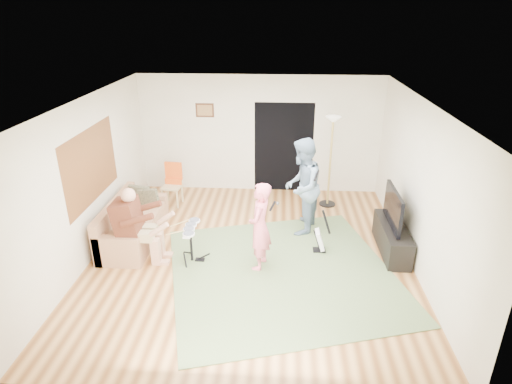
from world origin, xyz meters
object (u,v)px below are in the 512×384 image
guitarist (302,187)px  television (393,208)px  sofa (130,227)px  torchiere_lamp (331,146)px  guitar_spare (320,240)px  dining_chair (173,190)px  tv_cabinet (392,238)px  singer (260,227)px  drum_kit (191,246)px

guitarist → television: bearing=81.0°
sofa → guitarist: 3.30m
torchiere_lamp → television: torchiere_lamp is taller
sofa → guitar_spare: bearing=-3.2°
torchiere_lamp → guitarist: bearing=-117.5°
torchiere_lamp → dining_chair: size_ratio=2.14×
tv_cabinet → television: 0.60m
torchiere_lamp → guitar_spare: bearing=-99.0°
singer → tv_cabinet: 2.47m
guitar_spare → tv_cabinet: 1.28m
dining_chair → drum_kit: bearing=-63.1°
drum_kit → television: television is taller
tv_cabinet → television: bearing=180.0°
singer → torchiere_lamp: bearing=163.6°
guitarist → television: size_ratio=1.75×
torchiere_lamp → singer: bearing=-118.1°
drum_kit → guitar_spare: bearing=11.6°
tv_cabinet → sofa: bearing=178.8°
guitar_spare → dining_chair: (-3.11, 1.84, 0.10)m
singer → guitar_spare: singer is taller
guitar_spare → torchiere_lamp: torchiere_lamp is taller
drum_kit → singer: size_ratio=0.45×
guitar_spare → singer: bearing=-152.0°
guitar_spare → torchiere_lamp: bearing=81.0°
sofa → torchiere_lamp: (3.83, 1.81, 1.10)m
tv_cabinet → guitar_spare: bearing=-175.8°
dining_chair → tv_cabinet: size_ratio=0.66×
singer → guitar_spare: size_ratio=1.85×
singer → television: singer is taller
drum_kit → guitar_spare: (2.23, 0.46, -0.07)m
tv_cabinet → guitarist: bearing=157.4°
drum_kit → guitar_spare: guitar_spare is taller
drum_kit → guitarist: guitarist is taller
singer → guitarist: guitarist is taller
singer → tv_cabinet: bearing=117.4°
dining_chair → torchiere_lamp: bearing=8.7°
sofa → dining_chair: 1.70m
drum_kit → guitarist: (1.90, 1.22, 0.63)m
dining_chair → television: bearing=-16.0°
guitar_spare → torchiere_lamp: (0.32, 2.00, 1.13)m
torchiere_lamp → drum_kit: bearing=-136.0°
sofa → torchiere_lamp: size_ratio=0.98×
dining_chair → television: (4.33, -1.75, 0.52)m
guitarist → dining_chair: size_ratio=2.01×
sofa → dining_chair: size_ratio=2.10×
television → torchiere_lamp: bearing=115.4°
singer → drum_kit: bearing=-83.3°
sofa → drum_kit: sofa is taller
guitarist → torchiere_lamp: torchiere_lamp is taller
singer → guitar_spare: bearing=129.7°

